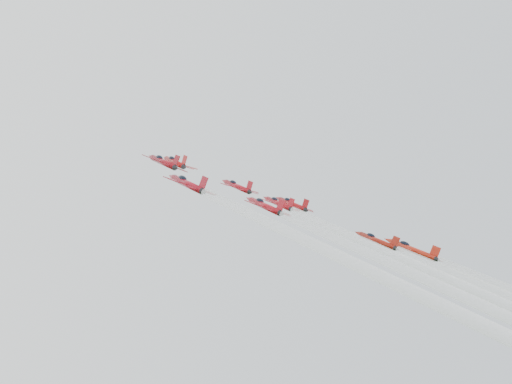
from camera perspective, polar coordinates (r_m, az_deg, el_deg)
jet_lead at (r=158.70m, az=-6.56°, el=2.41°), size 10.36×13.17×8.67m
jet_row2_left at (r=142.06m, az=-7.48°, el=2.43°), size 10.27×13.06×8.59m
jet_row2_center at (r=146.38m, az=-1.55°, el=0.48°), size 9.06×11.53×7.58m
jet_row2_right at (r=152.81m, az=2.86°, el=-0.94°), size 9.35×11.90×7.83m
jet_center at (r=106.60m, az=14.20°, el=-6.09°), size 8.42×78.50×48.84m
jet_rear_farleft at (r=69.66m, az=10.51°, el=-6.83°), size 8.73×81.40×50.64m
jet_rear_left at (r=83.68m, az=16.69°, el=-8.00°), size 8.69×80.99×50.39m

